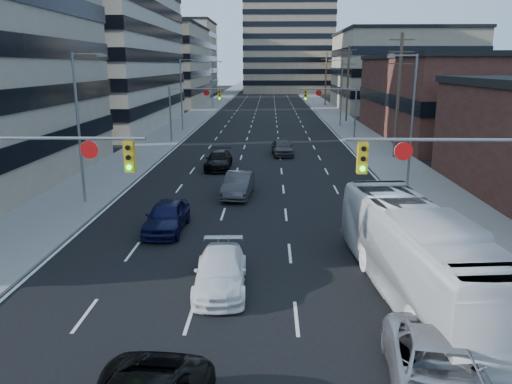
{
  "coord_description": "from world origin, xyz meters",
  "views": [
    {
      "loc": [
        0.88,
        -9.25,
        8.31
      ],
      "look_at": [
        0.19,
        14.62,
        2.2
      ],
      "focal_mm": 35.0,
      "sensor_mm": 36.0,
      "label": 1
    }
  ],
  "objects_px": {
    "white_van": "(221,271)",
    "sedan_blue": "(167,216)",
    "transit_bus": "(418,253)",
    "silver_suv": "(438,371)"
  },
  "relations": [
    {
      "from": "white_van",
      "to": "transit_bus",
      "type": "relative_size",
      "value": 0.4
    },
    {
      "from": "silver_suv",
      "to": "sedan_blue",
      "type": "height_order",
      "value": "sedan_blue"
    },
    {
      "from": "silver_suv",
      "to": "sedan_blue",
      "type": "distance_m",
      "value": 16.13
    },
    {
      "from": "silver_suv",
      "to": "sedan_blue",
      "type": "bearing_deg",
      "value": 134.37
    },
    {
      "from": "silver_suv",
      "to": "transit_bus",
      "type": "height_order",
      "value": "transit_bus"
    },
    {
      "from": "transit_bus",
      "to": "sedan_blue",
      "type": "distance_m",
      "value": 12.86
    },
    {
      "from": "transit_bus",
      "to": "white_van",
      "type": "bearing_deg",
      "value": 171.32
    },
    {
      "from": "white_van",
      "to": "sedan_blue",
      "type": "distance_m",
      "value": 7.53
    },
    {
      "from": "white_van",
      "to": "transit_bus",
      "type": "bearing_deg",
      "value": -5.42
    },
    {
      "from": "sedan_blue",
      "to": "silver_suv",
      "type": "bearing_deg",
      "value": -52.36
    }
  ]
}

